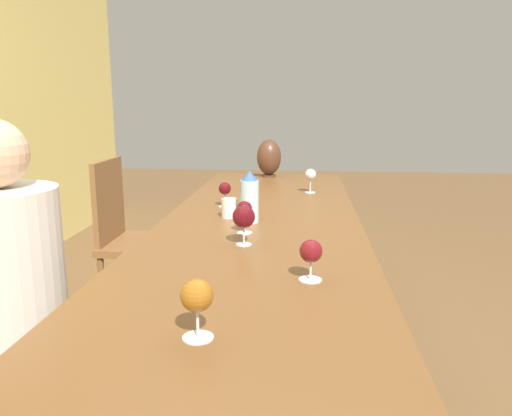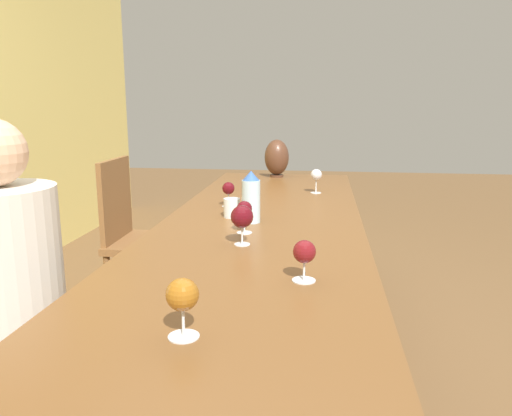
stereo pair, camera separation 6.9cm
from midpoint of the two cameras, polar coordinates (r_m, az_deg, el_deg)
ground_plane at (r=2.45m, az=-0.47°, el=-18.75°), size 14.00×14.00×0.00m
dining_table at (r=2.18m, az=-0.50°, el=-3.29°), size 2.94×0.87×0.74m
water_bottle at (r=2.14m, az=-1.68°, el=1.18°), size 0.08×0.08×0.23m
water_tumbler at (r=2.25m, az=-3.91°, el=-0.01°), size 0.07×0.07×0.09m
vase at (r=3.45m, az=0.91°, el=5.79°), size 0.17×0.17×0.26m
wine_glass_0 at (r=2.47m, az=-4.39°, el=2.12°), size 0.07×0.07×0.12m
wine_glass_1 at (r=1.97m, az=-2.34°, el=-0.24°), size 0.06×0.06×0.13m
wine_glass_2 at (r=2.86m, az=5.56°, el=3.74°), size 0.06×0.06×0.14m
wine_glass_3 at (r=1.46m, az=4.94°, el=-5.10°), size 0.07×0.07×0.12m
wine_glass_4 at (r=1.81m, az=-2.51°, el=-1.08°), size 0.08×0.08×0.15m
wine_glass_5 at (r=1.12m, az=-8.56°, el=-10.05°), size 0.07×0.07×0.14m
chair_far at (r=2.98m, az=-14.64°, el=-2.93°), size 0.44×0.44×0.93m
person_near at (r=1.76m, az=-27.08°, el=-9.49°), size 0.35×0.35×1.21m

